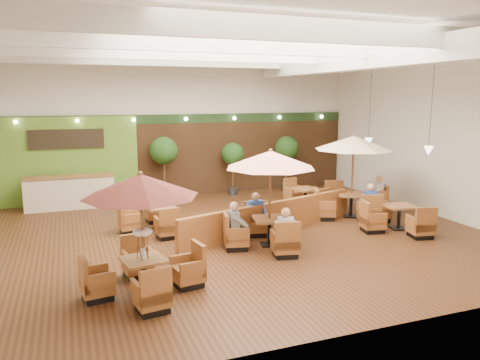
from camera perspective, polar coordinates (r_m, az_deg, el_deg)
name	(u,v)px	position (r m, az deg, el deg)	size (l,w,h in m)	color
room	(230,106)	(14.14, -1.22, 9.00)	(14.04, 14.00, 5.52)	#381E0F
service_counter	(70,192)	(17.56, -20.02, -1.40)	(3.00, 0.75, 1.18)	beige
booth_divider	(273,217)	(13.70, 4.01, -4.54)	(6.46, 0.18, 0.89)	brown
table_0	(141,211)	(9.41, -11.92, -3.74)	(2.50, 2.50, 2.49)	brown
table_1	(268,176)	(12.16, 3.43, 0.45)	(2.51, 2.63, 2.59)	brown
table_2	(353,161)	(15.57, 13.60, 2.25)	(2.85, 2.85, 2.73)	brown
table_3	(153,216)	(14.06, -10.55, -4.31)	(1.66, 2.45, 1.50)	brown
table_4	(391,218)	(14.62, 17.96, -4.48)	(1.79, 2.59, 0.93)	brown
table_5	(305,198)	(16.82, 7.98, -2.21)	(0.95, 2.48, 0.89)	brown
topiary_0	(164,153)	(17.89, -9.28, 3.27)	(1.04, 1.04, 2.43)	black
topiary_1	(233,156)	(18.65, -0.88, 2.94)	(0.91, 0.91, 2.11)	black
topiary_2	(286,150)	(19.55, 5.69, 3.64)	(0.99, 0.99, 2.29)	black
diner_0	(285,227)	(11.60, 5.55, -5.72)	(0.44, 0.41, 0.79)	silver
diner_1	(256,210)	(13.27, 1.97, -3.65)	(0.40, 0.34, 0.78)	#284EAF
diner_2	(236,221)	(12.08, -0.49, -4.99)	(0.35, 0.42, 0.81)	slate
diner_3	(370,200)	(14.95, 15.55, -2.35)	(0.47, 0.44, 0.85)	#284EAF
diner_4	(377,191)	(16.31, 16.35, -1.33)	(0.45, 0.48, 0.86)	silver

